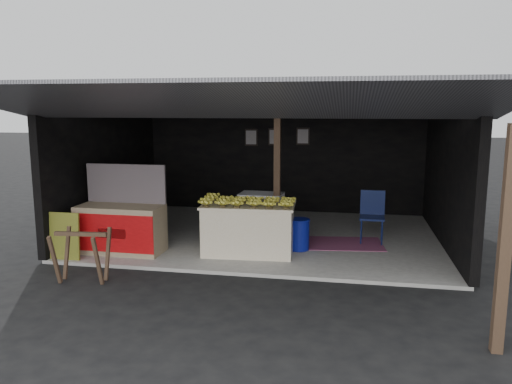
% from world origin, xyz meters
% --- Properties ---
extents(ground, '(80.00, 80.00, 0.00)m').
position_xyz_m(ground, '(0.00, 0.00, 0.00)').
color(ground, black).
rests_on(ground, ground).
extents(concrete_slab, '(7.00, 5.00, 0.06)m').
position_xyz_m(concrete_slab, '(0.00, 2.50, 0.03)').
color(concrete_slab, gray).
rests_on(concrete_slab, ground).
extents(shophouse, '(7.40, 7.29, 3.02)m').
position_xyz_m(shophouse, '(0.00, 2.82, 2.10)').
color(shophouse, black).
rests_on(shophouse, ground).
extents(banana_table, '(1.69, 1.10, 0.90)m').
position_xyz_m(banana_table, '(-0.10, 1.12, 0.51)').
color(banana_table, silver).
rests_on(banana_table, concrete_slab).
extents(banana_pile, '(1.56, 1.00, 0.18)m').
position_xyz_m(banana_pile, '(-0.10, 1.12, 1.05)').
color(banana_pile, gold).
rests_on(banana_pile, banana_table).
extents(white_crate, '(0.87, 0.62, 0.93)m').
position_xyz_m(white_crate, '(-0.04, 2.07, 0.53)').
color(white_crate, white).
rests_on(white_crate, concrete_slab).
extents(neighbor_stall, '(1.53, 0.70, 1.57)m').
position_xyz_m(neighbor_stall, '(-2.38, 0.75, 0.53)').
color(neighbor_stall, '#998466').
rests_on(neighbor_stall, concrete_slab).
extents(green_signboard, '(0.55, 0.09, 0.82)m').
position_xyz_m(green_signboard, '(-3.13, 0.14, 0.47)').
color(green_signboard, black).
rests_on(green_signboard, concrete_slab).
extents(sawhorse, '(0.81, 0.77, 0.80)m').
position_xyz_m(sawhorse, '(-2.31, -0.73, 0.51)').
color(sawhorse, '#463023').
rests_on(sawhorse, ground).
extents(water_barrel, '(0.37, 0.37, 0.55)m').
position_xyz_m(water_barrel, '(0.78, 1.49, 0.33)').
color(water_barrel, navy).
rests_on(water_barrel, concrete_slab).
extents(plastic_chair, '(0.49, 0.49, 1.00)m').
position_xyz_m(plastic_chair, '(2.11, 2.34, 0.65)').
color(plastic_chair, '#0A133C').
rests_on(plastic_chair, concrete_slab).
extents(magenta_rug, '(1.61, 1.17, 0.01)m').
position_xyz_m(magenta_rug, '(1.57, 2.03, 0.07)').
color(magenta_rug, '#74194C').
rests_on(magenta_rug, concrete_slab).
extents(picture_frames, '(1.62, 0.04, 0.46)m').
position_xyz_m(picture_frames, '(-0.17, 4.89, 1.93)').
color(picture_frames, black).
rests_on(picture_frames, shophouse).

